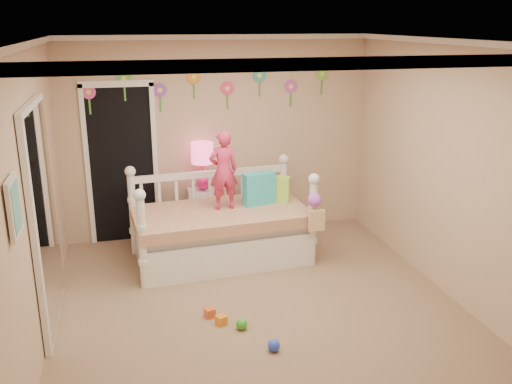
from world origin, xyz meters
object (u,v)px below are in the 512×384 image
object	(u,v)px
child	(223,170)
nightstand	(204,214)
daybed	(221,215)
table_lamp	(202,159)

from	to	relation	value
child	nightstand	xyz separation A→B (m)	(-0.15, 0.68, -0.76)
child	daybed	bearing A→B (deg)	30.77
daybed	nightstand	xyz separation A→B (m)	(-0.10, 0.72, -0.23)
child	table_lamp	size ratio (longest dim) A/B	1.50
daybed	child	distance (m)	0.54
child	nightstand	bearing A→B (deg)	-83.19
daybed	child	xyz separation A→B (m)	(0.05, 0.04, 0.53)
child	table_lamp	bearing A→B (deg)	-83.19
nightstand	table_lamp	size ratio (longest dim) A/B	1.06
table_lamp	daybed	bearing A→B (deg)	-82.31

